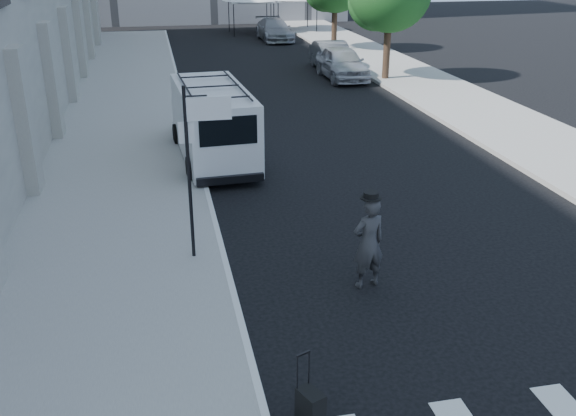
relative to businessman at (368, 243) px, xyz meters
name	(u,v)px	position (x,y,z in m)	size (l,w,h in m)	color
ground	(363,333)	(-0.56, -1.54, -0.90)	(120.00, 120.00, 0.00)	black
sidewalk_left	(126,113)	(-4.81, 14.46, -0.83)	(4.50, 48.00, 0.15)	gray
sidewalk_right	(413,78)	(8.44, 18.46, -0.83)	(4.00, 56.00, 0.15)	gray
sign_pole	(199,137)	(-2.93, 1.66, 1.75)	(1.03, 0.07, 3.50)	black
businessman	(368,243)	(0.00, 0.00, 0.00)	(0.66, 0.43, 1.81)	#323234
suitcase	(310,409)	(-1.97, -3.54, -0.61)	(0.38, 0.46, 1.09)	black
cargo_van	(212,122)	(-2.07, 8.42, 0.23)	(2.30, 5.88, 2.19)	white
parked_car_a	(342,63)	(5.17, 19.38, -0.14)	(1.80, 4.48, 1.53)	#B0B1B9
parked_car_b	(332,56)	(5.29, 21.58, -0.19)	(1.50, 4.31, 1.42)	#4C4F53
parked_car_c	(274,30)	(4.44, 32.78, -0.20)	(1.96, 4.81, 1.40)	gray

